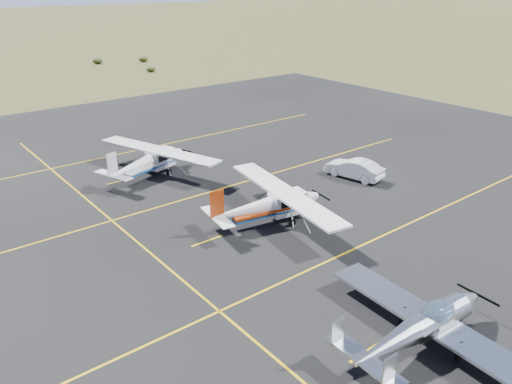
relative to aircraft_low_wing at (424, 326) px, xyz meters
name	(u,v)px	position (x,y,z in m)	size (l,w,h in m)	color
ground	(351,283)	(1.24, 4.62, -1.00)	(1600.00, 1600.00, 0.00)	#383D1C
apron	(257,228)	(1.24, 11.62, -1.00)	(72.00, 72.00, 0.02)	black
aircraft_low_wing	(424,326)	(0.00, 0.00, 0.00)	(6.90, 9.62, 2.09)	silver
aircraft_cessna	(269,204)	(2.22, 11.72, 0.18)	(6.42, 10.53, 2.65)	white
aircraft_plain	(148,161)	(0.28, 22.65, 0.17)	(7.15, 10.32, 2.64)	white
sedan	(354,169)	(11.45, 13.44, -0.31)	(1.44, 4.14, 1.36)	white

